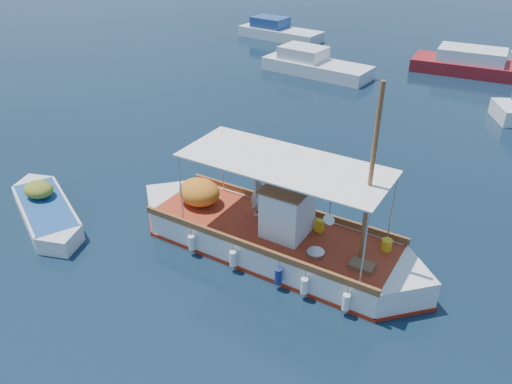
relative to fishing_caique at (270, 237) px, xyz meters
The scene contains 6 objects.
ground 1.01m from the fishing_caique, 109.91° to the left, with size 160.00×160.00×0.00m, color black.
fishing_caique is the anchor object (origin of this frame).
dinghy 8.08m from the fishing_caique, 160.06° to the right, with size 4.98×3.00×1.33m.
bg_boat_nw 19.46m from the fishing_caique, 113.83° to the left, with size 7.18×2.68×1.80m.
bg_boat_n 23.67m from the fishing_caique, 85.75° to the left, with size 10.47×4.02×1.80m.
bg_boat_far_w 28.79m from the fishing_caique, 120.90° to the left, with size 6.95×2.53×1.80m.
Camera 1 is at (7.05, -11.78, 9.73)m, focal length 35.00 mm.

